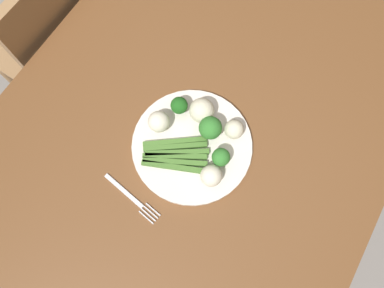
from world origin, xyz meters
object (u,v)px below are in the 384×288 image
object	(u,v)px
chair	(61,41)
cauliflower_near_fork	(159,122)
broccoli_left	(221,157)
cauliflower_right	(201,109)
dining_table	(200,131)
plate	(192,146)
cauliflower_front	(233,131)
cauliflower_back_right	(211,176)
fork	(132,198)
asparagus_bundle	(175,154)
broccoli_outer_edge	(210,128)
broccoli_near_center	(179,106)

from	to	relation	value
chair	cauliflower_near_fork	world-z (taller)	chair
broccoli_left	cauliflower_right	distance (m)	0.13
dining_table	cauliflower_near_fork	distance (m)	0.18
plate	cauliflower_near_fork	xyz separation A→B (m)	(-0.00, -0.09, 0.03)
dining_table	cauliflower_front	xyz separation A→B (m)	(0.00, 0.09, 0.14)
dining_table	broccoli_left	distance (m)	0.19
cauliflower_back_right	cauliflower_front	world-z (taller)	cauliflower_back_right
plate	cauliflower_right	distance (m)	0.09
cauliflower_right	cauliflower_front	xyz separation A→B (m)	(0.01, 0.09, -0.01)
broccoli_left	fork	size ratio (longest dim) A/B	0.32
plate	broccoli_left	world-z (taller)	broccoli_left
plate	cauliflower_back_right	distance (m)	0.10
cauliflower_near_fork	asparagus_bundle	bearing A→B (deg)	58.18
dining_table	fork	world-z (taller)	fork
fork	chair	bearing A→B (deg)	158.44
broccoli_left	plate	bearing A→B (deg)	-90.31
broccoli_outer_edge	broccoli_left	bearing A→B (deg)	49.79
fork	cauliflower_near_fork	bearing A→B (deg)	110.57
cauliflower_front	cauliflower_near_fork	world-z (taller)	cauliflower_near_fork
broccoli_outer_edge	fork	world-z (taller)	broccoli_outer_edge
cauliflower_near_fork	broccoli_near_center	bearing A→B (deg)	160.72
cauliflower_front	fork	distance (m)	0.29
dining_table	plate	world-z (taller)	plate
dining_table	broccoli_near_center	world-z (taller)	broccoli_near_center
broccoli_left	fork	xyz separation A→B (m)	(0.18, -0.13, -0.04)
dining_table	chair	size ratio (longest dim) A/B	1.43
broccoli_near_center	cauliflower_back_right	xyz separation A→B (m)	(0.11, 0.15, -0.00)
broccoli_left	cauliflower_back_right	bearing A→B (deg)	2.51
plate	broccoli_near_center	world-z (taller)	broccoli_near_center
broccoli_near_center	cauliflower_back_right	world-z (taller)	same
asparagus_bundle	broccoli_near_center	xyz separation A→B (m)	(-0.10, -0.05, 0.02)
chair	asparagus_bundle	world-z (taller)	chair
broccoli_outer_edge	cauliflower_front	world-z (taller)	broccoli_outer_edge
asparagus_bundle	cauliflower_near_fork	world-z (taller)	cauliflower_near_fork
asparagus_bundle	cauliflower_back_right	size ratio (longest dim) A/B	3.32
broccoli_near_center	cauliflower_front	distance (m)	0.14
chair	cauliflower_right	distance (m)	0.68
asparagus_bundle	broccoli_near_center	bearing A→B (deg)	84.52
broccoli_near_center	broccoli_outer_edge	bearing A→B (deg)	81.13
broccoli_outer_edge	chair	bearing A→B (deg)	-99.94
chair	plate	world-z (taller)	chair
plate	broccoli_near_center	size ratio (longest dim) A/B	5.66
asparagus_bundle	chair	bearing A→B (deg)	129.87
dining_table	chair	world-z (taller)	chair
chair	cauliflower_right	bearing A→B (deg)	83.82
chair	cauliflower_right	size ratio (longest dim) A/B	14.19
asparagus_bundle	fork	xyz separation A→B (m)	(0.14, -0.04, -0.02)
dining_table	broccoli_outer_edge	size ratio (longest dim) A/B	18.20
asparagus_bundle	broccoli_left	bearing A→B (deg)	-8.33
cauliflower_right	cauliflower_near_fork	world-z (taller)	cauliflower_right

